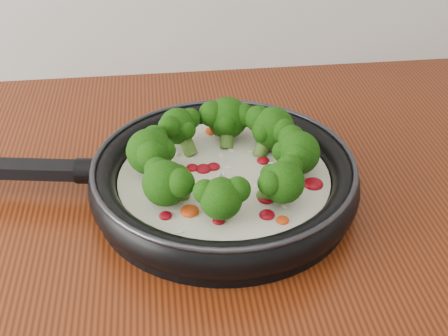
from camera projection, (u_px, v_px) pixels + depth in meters
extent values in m
cylinder|color=black|center=(224.00, 194.00, 0.82)|extent=(0.40, 0.40, 0.01)
torus|color=black|center=(224.00, 178.00, 0.80)|extent=(0.42, 0.42, 0.04)
torus|color=#2D2D33|center=(224.00, 163.00, 0.79)|extent=(0.41, 0.41, 0.01)
cube|color=black|center=(20.00, 169.00, 0.81)|extent=(0.21, 0.06, 0.02)
cylinder|color=black|center=(89.00, 171.00, 0.81)|extent=(0.04, 0.04, 0.04)
cylinder|color=#EBE7CC|center=(224.00, 183.00, 0.81)|extent=(0.33, 0.33, 0.02)
ellipsoid|color=maroon|center=(263.00, 161.00, 0.83)|extent=(0.02, 0.02, 0.01)
ellipsoid|color=maroon|center=(219.00, 220.00, 0.72)|extent=(0.02, 0.02, 0.01)
ellipsoid|color=#DC410E|center=(190.00, 211.00, 0.73)|extent=(0.03, 0.03, 0.01)
ellipsoid|color=maroon|center=(267.00, 215.00, 0.73)|extent=(0.02, 0.02, 0.01)
ellipsoid|color=maroon|center=(156.00, 161.00, 0.83)|extent=(0.02, 0.02, 0.01)
ellipsoid|color=#DC410E|center=(293.00, 178.00, 0.79)|extent=(0.03, 0.03, 0.01)
ellipsoid|color=maroon|center=(293.00, 183.00, 0.78)|extent=(0.02, 0.02, 0.01)
ellipsoid|color=maroon|center=(266.00, 199.00, 0.75)|extent=(0.02, 0.02, 0.01)
ellipsoid|color=#DC410E|center=(212.00, 131.00, 0.89)|extent=(0.03, 0.03, 0.01)
ellipsoid|color=maroon|center=(214.00, 167.00, 0.81)|extent=(0.02, 0.02, 0.01)
ellipsoid|color=maroon|center=(295.00, 177.00, 0.79)|extent=(0.03, 0.03, 0.01)
ellipsoid|color=#DC410E|center=(276.00, 141.00, 0.87)|extent=(0.03, 0.03, 0.01)
ellipsoid|color=maroon|center=(166.00, 216.00, 0.73)|extent=(0.02, 0.02, 0.01)
ellipsoid|color=maroon|center=(204.00, 169.00, 0.81)|extent=(0.03, 0.03, 0.01)
ellipsoid|color=#DC410E|center=(283.00, 220.00, 0.72)|extent=(0.02, 0.02, 0.01)
ellipsoid|color=maroon|center=(313.00, 184.00, 0.78)|extent=(0.04, 0.04, 0.01)
ellipsoid|color=maroon|center=(231.00, 196.00, 0.76)|extent=(0.03, 0.03, 0.01)
ellipsoid|color=#DC410E|center=(183.00, 172.00, 0.80)|extent=(0.03, 0.03, 0.01)
ellipsoid|color=maroon|center=(192.00, 168.00, 0.81)|extent=(0.02, 0.02, 0.01)
ellipsoid|color=maroon|center=(279.00, 143.00, 0.87)|extent=(0.03, 0.03, 0.01)
ellipsoid|color=white|center=(200.00, 169.00, 0.81)|extent=(0.01, 0.01, 0.00)
ellipsoid|color=white|center=(220.00, 205.00, 0.74)|extent=(0.01, 0.01, 0.00)
ellipsoid|color=white|center=(231.00, 150.00, 0.85)|extent=(0.01, 0.01, 0.00)
ellipsoid|color=white|center=(180.00, 233.00, 0.70)|extent=(0.01, 0.01, 0.00)
ellipsoid|color=white|center=(256.00, 186.00, 0.78)|extent=(0.01, 0.01, 0.00)
ellipsoid|color=white|center=(236.00, 181.00, 0.79)|extent=(0.01, 0.01, 0.00)
ellipsoid|color=white|center=(177.00, 155.00, 0.84)|extent=(0.01, 0.01, 0.00)
ellipsoid|color=white|center=(166.00, 189.00, 0.77)|extent=(0.01, 0.01, 0.00)
ellipsoid|color=white|center=(228.00, 167.00, 0.82)|extent=(0.01, 0.01, 0.00)
ellipsoid|color=white|center=(223.00, 174.00, 0.80)|extent=(0.01, 0.01, 0.00)
ellipsoid|color=white|center=(251.00, 152.00, 0.85)|extent=(0.01, 0.01, 0.00)
ellipsoid|color=white|center=(219.00, 175.00, 0.80)|extent=(0.01, 0.01, 0.00)
ellipsoid|color=white|center=(214.00, 135.00, 0.89)|extent=(0.01, 0.01, 0.00)
ellipsoid|color=white|center=(272.00, 163.00, 0.82)|extent=(0.01, 0.01, 0.00)
ellipsoid|color=white|center=(202.00, 187.00, 0.78)|extent=(0.01, 0.01, 0.00)
ellipsoid|color=white|center=(230.00, 167.00, 0.82)|extent=(0.01, 0.01, 0.00)
ellipsoid|color=white|center=(284.00, 207.00, 0.74)|extent=(0.01, 0.01, 0.00)
ellipsoid|color=white|center=(221.00, 155.00, 0.84)|extent=(0.01, 0.01, 0.00)
cylinder|color=#547D29|center=(283.00, 165.00, 0.79)|extent=(0.04, 0.02, 0.04)
sphere|color=black|center=(298.00, 153.00, 0.78)|extent=(0.07, 0.07, 0.06)
sphere|color=black|center=(292.00, 138.00, 0.80)|extent=(0.04, 0.04, 0.04)
sphere|color=black|center=(297.00, 158.00, 0.76)|extent=(0.04, 0.04, 0.03)
sphere|color=black|center=(283.00, 151.00, 0.78)|extent=(0.03, 0.03, 0.03)
cylinder|color=#547D29|center=(264.00, 144.00, 0.84)|extent=(0.04, 0.04, 0.04)
sphere|color=black|center=(273.00, 128.00, 0.84)|extent=(0.07, 0.07, 0.06)
sphere|color=black|center=(258.00, 119.00, 0.84)|extent=(0.04, 0.04, 0.04)
sphere|color=black|center=(283.00, 131.00, 0.82)|extent=(0.04, 0.04, 0.04)
sphere|color=black|center=(263.00, 132.00, 0.82)|extent=(0.04, 0.04, 0.03)
cylinder|color=#547D29|center=(227.00, 136.00, 0.86)|extent=(0.02, 0.04, 0.04)
sphere|color=black|center=(227.00, 117.00, 0.86)|extent=(0.07, 0.07, 0.06)
sphere|color=black|center=(212.00, 114.00, 0.85)|extent=(0.04, 0.04, 0.04)
sphere|color=black|center=(243.00, 115.00, 0.85)|extent=(0.04, 0.04, 0.04)
sphere|color=black|center=(227.00, 123.00, 0.84)|extent=(0.03, 0.03, 0.03)
cylinder|color=#547D29|center=(187.00, 143.00, 0.84)|extent=(0.04, 0.04, 0.04)
sphere|color=black|center=(178.00, 126.00, 0.84)|extent=(0.06, 0.06, 0.05)
sphere|color=black|center=(169.00, 127.00, 0.82)|extent=(0.04, 0.04, 0.03)
sphere|color=black|center=(190.00, 119.00, 0.85)|extent=(0.04, 0.04, 0.03)
sphere|color=black|center=(187.00, 130.00, 0.83)|extent=(0.03, 0.03, 0.03)
cylinder|color=#547D29|center=(165.00, 165.00, 0.79)|extent=(0.04, 0.02, 0.04)
sphere|color=black|center=(149.00, 152.00, 0.78)|extent=(0.07, 0.07, 0.06)
sphere|color=black|center=(152.00, 155.00, 0.76)|extent=(0.04, 0.04, 0.04)
sphere|color=black|center=(155.00, 138.00, 0.80)|extent=(0.04, 0.04, 0.04)
sphere|color=black|center=(164.00, 150.00, 0.78)|extent=(0.04, 0.04, 0.03)
cylinder|color=#547D29|center=(178.00, 190.00, 0.75)|extent=(0.04, 0.04, 0.04)
sphere|color=black|center=(165.00, 183.00, 0.73)|extent=(0.07, 0.07, 0.06)
sphere|color=black|center=(180.00, 183.00, 0.71)|extent=(0.04, 0.04, 0.04)
sphere|color=black|center=(157.00, 170.00, 0.74)|extent=(0.04, 0.04, 0.03)
sphere|color=black|center=(178.00, 176.00, 0.74)|extent=(0.03, 0.03, 0.03)
cylinder|color=#547D29|center=(222.00, 202.00, 0.73)|extent=(0.02, 0.04, 0.04)
sphere|color=black|center=(221.00, 199.00, 0.70)|extent=(0.06, 0.06, 0.05)
sphere|color=black|center=(238.00, 190.00, 0.70)|extent=(0.04, 0.04, 0.03)
sphere|color=black|center=(205.00, 192.00, 0.70)|extent=(0.03, 0.03, 0.03)
sphere|color=black|center=(222.00, 187.00, 0.71)|extent=(0.03, 0.03, 0.03)
cylinder|color=#547D29|center=(270.00, 190.00, 0.74)|extent=(0.04, 0.04, 0.04)
sphere|color=black|center=(283.00, 182.00, 0.72)|extent=(0.06, 0.06, 0.05)
sphere|color=black|center=(290.00, 168.00, 0.73)|extent=(0.04, 0.04, 0.03)
sphere|color=black|center=(270.00, 183.00, 0.71)|extent=(0.04, 0.04, 0.03)
sphere|color=black|center=(271.00, 174.00, 0.73)|extent=(0.03, 0.03, 0.03)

